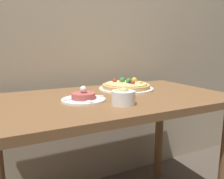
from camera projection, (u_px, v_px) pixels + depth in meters
name	position (u px, v px, depth m)	size (l,w,h in m)	color
back_wall	(79.00, 2.00, 1.43)	(8.00, 0.05, 2.60)	tan
dining_table	(111.00, 118.00, 1.14)	(1.23, 0.68, 0.76)	brown
pizza_plate	(126.00, 86.00, 1.31)	(0.33, 0.33, 0.07)	white
tartare_plate	(83.00, 98.00, 1.02)	(0.21, 0.21, 0.07)	white
small_bowl	(123.00, 96.00, 0.95)	(0.10, 0.10, 0.08)	white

